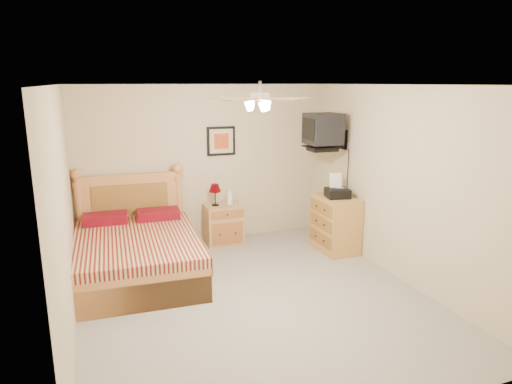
# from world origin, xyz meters

# --- Properties ---
(floor) EXTENTS (4.50, 4.50, 0.00)m
(floor) POSITION_xyz_m (0.00, 0.00, 0.00)
(floor) COLOR gray
(floor) RESTS_ON ground
(ceiling) EXTENTS (4.00, 4.50, 0.04)m
(ceiling) POSITION_xyz_m (0.00, 0.00, 2.50)
(ceiling) COLOR white
(ceiling) RESTS_ON ground
(wall_back) EXTENTS (4.00, 0.04, 2.50)m
(wall_back) POSITION_xyz_m (0.00, 2.25, 1.25)
(wall_back) COLOR beige
(wall_back) RESTS_ON ground
(wall_front) EXTENTS (4.00, 0.04, 2.50)m
(wall_front) POSITION_xyz_m (0.00, -2.25, 1.25)
(wall_front) COLOR beige
(wall_front) RESTS_ON ground
(wall_left) EXTENTS (0.04, 4.50, 2.50)m
(wall_left) POSITION_xyz_m (-2.00, 0.00, 1.25)
(wall_left) COLOR beige
(wall_left) RESTS_ON ground
(wall_right) EXTENTS (0.04, 4.50, 2.50)m
(wall_right) POSITION_xyz_m (2.00, 0.00, 1.25)
(wall_right) COLOR beige
(wall_right) RESTS_ON ground
(bed) EXTENTS (1.66, 2.13, 1.33)m
(bed) POSITION_xyz_m (-1.23, 1.12, 0.67)
(bed) COLOR #C7863D
(bed) RESTS_ON ground
(nightstand) EXTENTS (0.59, 0.45, 0.63)m
(nightstand) POSITION_xyz_m (0.23, 2.00, 0.32)
(nightstand) COLOR tan
(nightstand) RESTS_ON ground
(table_lamp) EXTENTS (0.21, 0.21, 0.35)m
(table_lamp) POSITION_xyz_m (0.10, 2.02, 0.81)
(table_lamp) COLOR #510108
(table_lamp) RESTS_ON nightstand
(lotion_bottle) EXTENTS (0.12, 0.12, 0.27)m
(lotion_bottle) POSITION_xyz_m (0.33, 2.01, 0.76)
(lotion_bottle) COLOR white
(lotion_bottle) RESTS_ON nightstand
(framed_picture) EXTENTS (0.46, 0.04, 0.46)m
(framed_picture) POSITION_xyz_m (0.27, 2.23, 1.62)
(framed_picture) COLOR black
(framed_picture) RESTS_ON wall_back
(dresser) EXTENTS (0.51, 0.73, 0.85)m
(dresser) POSITION_xyz_m (1.73, 1.08, 0.43)
(dresser) COLOR #BE8841
(dresser) RESTS_ON ground
(fax_machine) EXTENTS (0.39, 0.41, 0.35)m
(fax_machine) POSITION_xyz_m (1.72, 1.04, 1.03)
(fax_machine) COLOR black
(fax_machine) RESTS_ON dresser
(magazine_lower) EXTENTS (0.24, 0.29, 0.02)m
(magazine_lower) POSITION_xyz_m (1.72, 1.35, 0.86)
(magazine_lower) COLOR tan
(magazine_lower) RESTS_ON dresser
(magazine_upper) EXTENTS (0.18, 0.25, 0.02)m
(magazine_upper) POSITION_xyz_m (1.75, 1.38, 0.88)
(magazine_upper) COLOR gray
(magazine_upper) RESTS_ON magazine_lower
(wall_tv) EXTENTS (0.56, 0.46, 0.58)m
(wall_tv) POSITION_xyz_m (1.75, 1.34, 1.81)
(wall_tv) COLOR black
(wall_tv) RESTS_ON wall_right
(ceiling_fan) EXTENTS (1.14, 1.14, 0.28)m
(ceiling_fan) POSITION_xyz_m (0.00, -0.20, 2.36)
(ceiling_fan) COLOR silver
(ceiling_fan) RESTS_ON ceiling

